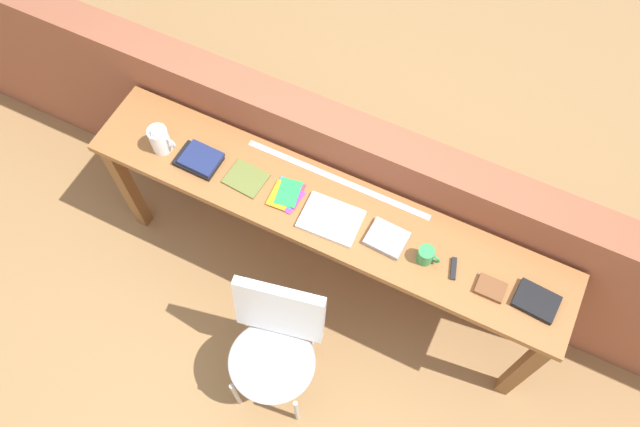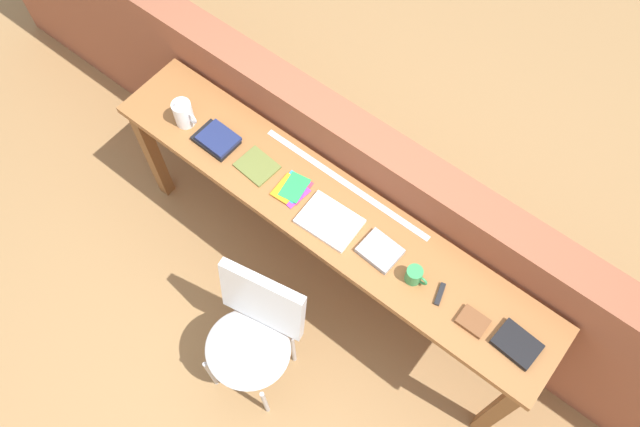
{
  "view_description": "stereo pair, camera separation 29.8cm",
  "coord_description": "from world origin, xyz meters",
  "px_view_note": "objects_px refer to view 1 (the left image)",
  "views": [
    {
      "loc": [
        0.62,
        -1.0,
        3.54
      ],
      "look_at": [
        0.0,
        0.25,
        0.9
      ],
      "focal_mm": 35.0,
      "sensor_mm": 36.0,
      "label": 1
    },
    {
      "loc": [
        0.87,
        -0.84,
        3.54
      ],
      "look_at": [
        0.0,
        0.25,
        0.9
      ],
      "focal_mm": 35.0,
      "sensor_mm": 36.0,
      "label": 2
    }
  ],
  "objects_px": {
    "magazine_cycling": "(246,179)",
    "leather_journal_brown": "(491,288)",
    "chair_white_moulded": "(274,344)",
    "pitcher_white": "(160,140)",
    "book_repair_rightmost": "(536,301)",
    "mug": "(426,255)",
    "pamphlet_pile_colourful": "(287,194)",
    "multitool_folded": "(453,269)",
    "book_stack_leftmost": "(199,160)",
    "book_open_centre": "(331,219)"
  },
  "relations": [
    {
      "from": "magazine_cycling",
      "to": "pamphlet_pile_colourful",
      "type": "relative_size",
      "value": 1.01
    },
    {
      "from": "mug",
      "to": "leather_journal_brown",
      "type": "distance_m",
      "value": 0.32
    },
    {
      "from": "book_stack_leftmost",
      "to": "pamphlet_pile_colourful",
      "type": "height_order",
      "value": "book_stack_leftmost"
    },
    {
      "from": "book_open_centre",
      "to": "leather_journal_brown",
      "type": "height_order",
      "value": "leather_journal_brown"
    },
    {
      "from": "chair_white_moulded",
      "to": "magazine_cycling",
      "type": "distance_m",
      "value": 0.83
    },
    {
      "from": "book_stack_leftmost",
      "to": "multitool_folded",
      "type": "relative_size",
      "value": 2.02
    },
    {
      "from": "chair_white_moulded",
      "to": "multitool_folded",
      "type": "height_order",
      "value": "multitool_folded"
    },
    {
      "from": "magazine_cycling",
      "to": "book_open_centre",
      "type": "xyz_separation_m",
      "value": [
        0.48,
        -0.02,
        0.0
      ]
    },
    {
      "from": "pitcher_white",
      "to": "book_repair_rightmost",
      "type": "bearing_deg",
      "value": 1.1
    },
    {
      "from": "chair_white_moulded",
      "to": "multitool_folded",
      "type": "relative_size",
      "value": 8.1
    },
    {
      "from": "magazine_cycling",
      "to": "mug",
      "type": "height_order",
      "value": "mug"
    },
    {
      "from": "book_stack_leftmost",
      "to": "book_repair_rightmost",
      "type": "xyz_separation_m",
      "value": [
        1.74,
        0.03,
        -0.01
      ]
    },
    {
      "from": "book_stack_leftmost",
      "to": "mug",
      "type": "relative_size",
      "value": 2.02
    },
    {
      "from": "book_open_centre",
      "to": "book_repair_rightmost",
      "type": "relative_size",
      "value": 1.49
    },
    {
      "from": "book_stack_leftmost",
      "to": "magazine_cycling",
      "type": "relative_size",
      "value": 1.16
    },
    {
      "from": "pitcher_white",
      "to": "book_stack_leftmost",
      "type": "relative_size",
      "value": 0.83
    },
    {
      "from": "pitcher_white",
      "to": "chair_white_moulded",
      "type": "bearing_deg",
      "value": -31.75
    },
    {
      "from": "mug",
      "to": "leather_journal_brown",
      "type": "bearing_deg",
      "value": -1.08
    },
    {
      "from": "pitcher_white",
      "to": "book_repair_rightmost",
      "type": "relative_size",
      "value": 0.96
    },
    {
      "from": "chair_white_moulded",
      "to": "pamphlet_pile_colourful",
      "type": "height_order",
      "value": "pamphlet_pile_colourful"
    },
    {
      "from": "pamphlet_pile_colourful",
      "to": "book_stack_leftmost",
      "type": "bearing_deg",
      "value": -177.16
    },
    {
      "from": "book_stack_leftmost",
      "to": "chair_white_moulded",
      "type": "bearing_deg",
      "value": -39.31
    },
    {
      "from": "book_repair_rightmost",
      "to": "multitool_folded",
      "type": "bearing_deg",
      "value": -174.06
    },
    {
      "from": "chair_white_moulded",
      "to": "magazine_cycling",
      "type": "relative_size",
      "value": 4.68
    },
    {
      "from": "mug",
      "to": "multitool_folded",
      "type": "distance_m",
      "value": 0.14
    },
    {
      "from": "book_open_centre",
      "to": "magazine_cycling",
      "type": "bearing_deg",
      "value": 175.02
    },
    {
      "from": "book_stack_leftmost",
      "to": "mug",
      "type": "bearing_deg",
      "value": 0.11
    },
    {
      "from": "chair_white_moulded",
      "to": "pitcher_white",
      "type": "xyz_separation_m",
      "value": [
        -0.92,
        0.57,
        0.43
      ]
    },
    {
      "from": "book_stack_leftmost",
      "to": "multitool_folded",
      "type": "xyz_separation_m",
      "value": [
        1.35,
        0.01,
        -0.01
      ]
    },
    {
      "from": "multitool_folded",
      "to": "book_repair_rightmost",
      "type": "height_order",
      "value": "book_repair_rightmost"
    },
    {
      "from": "chair_white_moulded",
      "to": "multitool_folded",
      "type": "distance_m",
      "value": 0.95
    },
    {
      "from": "book_repair_rightmost",
      "to": "leather_journal_brown",
      "type": "bearing_deg",
      "value": -167.36
    },
    {
      "from": "magazine_cycling",
      "to": "multitool_folded",
      "type": "relative_size",
      "value": 1.73
    },
    {
      "from": "magazine_cycling",
      "to": "book_open_centre",
      "type": "height_order",
      "value": "book_open_centre"
    },
    {
      "from": "magazine_cycling",
      "to": "book_repair_rightmost",
      "type": "bearing_deg",
      "value": 4.9
    },
    {
      "from": "magazine_cycling",
      "to": "leather_journal_brown",
      "type": "relative_size",
      "value": 1.47
    },
    {
      "from": "chair_white_moulded",
      "to": "pitcher_white",
      "type": "relative_size",
      "value": 4.85
    },
    {
      "from": "multitool_folded",
      "to": "leather_journal_brown",
      "type": "xyz_separation_m",
      "value": [
        0.18,
        -0.02,
        0.0
      ]
    },
    {
      "from": "pitcher_white",
      "to": "book_repair_rightmost",
      "type": "xyz_separation_m",
      "value": [
        1.95,
        0.04,
        -0.06
      ]
    },
    {
      "from": "chair_white_moulded",
      "to": "leather_journal_brown",
      "type": "xyz_separation_m",
      "value": [
        0.83,
        0.58,
        0.37
      ]
    },
    {
      "from": "multitool_folded",
      "to": "book_stack_leftmost",
      "type": "bearing_deg",
      "value": -179.39
    },
    {
      "from": "multitool_folded",
      "to": "book_repair_rightmost",
      "type": "distance_m",
      "value": 0.39
    },
    {
      "from": "magazine_cycling",
      "to": "leather_journal_brown",
      "type": "xyz_separation_m",
      "value": [
        1.28,
        -0.02,
        0.01
      ]
    },
    {
      "from": "mug",
      "to": "book_repair_rightmost",
      "type": "height_order",
      "value": "mug"
    },
    {
      "from": "book_stack_leftmost",
      "to": "book_open_centre",
      "type": "distance_m",
      "value": 0.74
    },
    {
      "from": "book_stack_leftmost",
      "to": "pamphlet_pile_colourful",
      "type": "relative_size",
      "value": 1.18
    },
    {
      "from": "chair_white_moulded",
      "to": "leather_journal_brown",
      "type": "bearing_deg",
      "value": 35.02
    },
    {
      "from": "book_stack_leftmost",
      "to": "magazine_cycling",
      "type": "bearing_deg",
      "value": 3.22
    },
    {
      "from": "pamphlet_pile_colourful",
      "to": "multitool_folded",
      "type": "bearing_deg",
      "value": -0.62
    },
    {
      "from": "book_open_centre",
      "to": "mug",
      "type": "bearing_deg",
      "value": -1.65
    }
  ]
}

